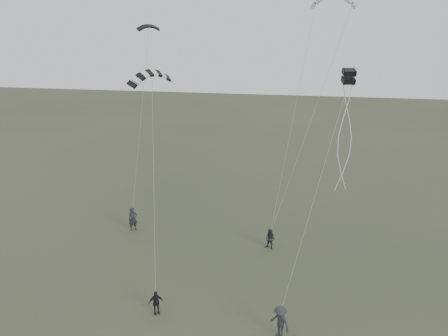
# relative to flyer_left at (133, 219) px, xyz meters

# --- Properties ---
(ground) EXTENTS (140.00, 140.00, 0.00)m
(ground) POSITION_rel_flyer_left_xyz_m (6.66, -7.44, -0.99)
(ground) COLOR #363D29
(ground) RESTS_ON ground
(flyer_left) EXTENTS (0.86, 0.80, 1.97)m
(flyer_left) POSITION_rel_flyer_left_xyz_m (0.00, 0.00, 0.00)
(flyer_left) COLOR #222227
(flyer_left) RESTS_ON ground
(flyer_right) EXTENTS (0.96, 0.87, 1.61)m
(flyer_right) POSITION_rel_flyer_left_xyz_m (11.17, -1.25, -0.18)
(flyer_right) COLOR #27272C
(flyer_right) RESTS_ON ground
(flyer_center) EXTENTS (0.95, 0.72, 1.50)m
(flyer_center) POSITION_rel_flyer_left_xyz_m (4.94, -9.76, -0.24)
(flyer_center) COLOR black
(flyer_center) RESTS_ON ground
(flyer_far) EXTENTS (1.44, 1.35, 1.95)m
(flyer_far) POSITION_rel_flyer_left_xyz_m (12.21, -10.62, -0.01)
(flyer_far) COLOR #2B2B30
(flyer_far) RESTS_ON ground
(kite_dark_small) EXTENTS (1.79, 1.49, 0.68)m
(kite_dark_small) POSITION_rel_flyer_left_xyz_m (1.07, 3.46, 14.79)
(kite_dark_small) COLOR black
(kite_dark_small) RESTS_ON flyer_left
(kite_striped) EXTENTS (2.91, 2.76, 1.34)m
(kite_striped) POSITION_rel_flyer_left_xyz_m (3.65, -4.20, 12.32)
(kite_striped) COLOR black
(kite_striped) RESTS_ON flyer_center
(kite_box) EXTENTS (0.78, 0.88, 0.83)m
(kite_box) POSITION_rel_flyer_left_xyz_m (15.22, -5.41, 12.53)
(kite_box) COLOR black
(kite_box) RESTS_ON flyer_far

